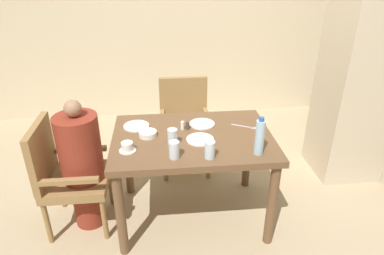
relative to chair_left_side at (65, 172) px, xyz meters
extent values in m
plane|color=tan|center=(0.99, 0.00, -0.49)|extent=(16.00, 16.00, 0.00)
cube|color=beige|center=(0.99, 2.13, 0.91)|extent=(8.00, 0.06, 2.80)
cube|color=beige|center=(2.56, 0.56, 0.86)|extent=(0.56, 0.56, 2.70)
cube|color=brown|center=(0.99, 0.00, 0.24)|extent=(1.21, 0.85, 0.05)
cylinder|color=brown|center=(0.44, -0.37, -0.14)|extent=(0.07, 0.07, 0.71)
cylinder|color=brown|center=(1.53, -0.37, -0.14)|extent=(0.07, 0.07, 0.71)
cylinder|color=brown|center=(0.44, 0.37, -0.14)|extent=(0.07, 0.07, 0.71)
cylinder|color=brown|center=(1.53, 0.37, -0.14)|extent=(0.07, 0.07, 0.71)
cube|color=olive|center=(0.08, 0.00, -0.09)|extent=(0.48, 0.48, 0.07)
cube|color=olive|center=(-0.14, 0.00, 0.18)|extent=(0.05, 0.48, 0.46)
cube|color=olive|center=(0.08, 0.22, 0.07)|extent=(0.43, 0.04, 0.04)
cube|color=olive|center=(0.08, -0.22, 0.07)|extent=(0.43, 0.04, 0.04)
cylinder|color=olive|center=(0.29, 0.21, -0.31)|extent=(0.04, 0.04, 0.37)
cylinder|color=olive|center=(0.29, -0.21, -0.31)|extent=(0.04, 0.04, 0.37)
cylinder|color=olive|center=(-0.13, 0.21, -0.31)|extent=(0.04, 0.04, 0.37)
cylinder|color=olive|center=(-0.13, -0.21, -0.31)|extent=(0.04, 0.04, 0.37)
cylinder|color=maroon|center=(0.14, 0.00, -0.27)|extent=(0.24, 0.24, 0.44)
cylinder|color=maroon|center=(0.14, 0.00, 0.21)|extent=(0.32, 0.32, 0.52)
sphere|color=#997051|center=(0.14, 0.00, 0.53)|extent=(0.12, 0.12, 0.12)
cube|color=olive|center=(0.99, 0.73, -0.09)|extent=(0.48, 0.48, 0.07)
cube|color=olive|center=(0.99, 0.95, 0.18)|extent=(0.48, 0.05, 0.46)
cube|color=olive|center=(1.21, 0.73, 0.07)|extent=(0.04, 0.43, 0.04)
cube|color=olive|center=(0.76, 0.73, 0.07)|extent=(0.04, 0.43, 0.04)
cylinder|color=olive|center=(1.20, 0.52, -0.31)|extent=(0.04, 0.04, 0.37)
cylinder|color=olive|center=(0.77, 0.52, -0.31)|extent=(0.04, 0.04, 0.37)
cylinder|color=olive|center=(1.20, 0.94, -0.31)|extent=(0.04, 0.04, 0.37)
cylinder|color=olive|center=(0.77, 0.94, -0.31)|extent=(0.04, 0.04, 0.37)
cylinder|color=white|center=(0.55, 0.20, 0.27)|extent=(0.20, 0.20, 0.01)
cylinder|color=white|center=(1.03, -0.07, 0.27)|extent=(0.20, 0.20, 0.01)
cylinder|color=white|center=(1.08, 0.18, 0.27)|extent=(0.20, 0.20, 0.01)
cylinder|color=white|center=(0.51, -0.17, 0.27)|extent=(0.12, 0.12, 0.01)
cylinder|color=white|center=(0.51, -0.17, 0.30)|extent=(0.08, 0.08, 0.06)
cylinder|color=white|center=(0.65, 0.03, 0.29)|extent=(0.14, 0.14, 0.04)
cylinder|color=#A3C6DB|center=(1.41, -0.30, 0.39)|extent=(0.06, 0.06, 0.25)
cylinder|color=#3359B2|center=(1.41, -0.30, 0.53)|extent=(0.04, 0.04, 0.03)
cylinder|color=silver|center=(0.83, -0.11, 0.33)|extent=(0.07, 0.07, 0.12)
cylinder|color=silver|center=(0.83, -0.30, 0.33)|extent=(0.07, 0.07, 0.12)
cylinder|color=silver|center=(1.07, -0.32, 0.33)|extent=(0.07, 0.07, 0.12)
cylinder|color=white|center=(0.92, 0.12, 0.30)|extent=(0.03, 0.03, 0.07)
cylinder|color=#4C3D2D|center=(0.96, 0.12, 0.30)|extent=(0.03, 0.03, 0.07)
cube|color=silver|center=(1.40, 0.12, 0.27)|extent=(0.16, 0.09, 0.00)
cube|color=silver|center=(1.48, 0.08, 0.27)|extent=(0.04, 0.04, 0.00)
camera|label=1|loc=(0.76, -2.27, 1.50)|focal=32.00mm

